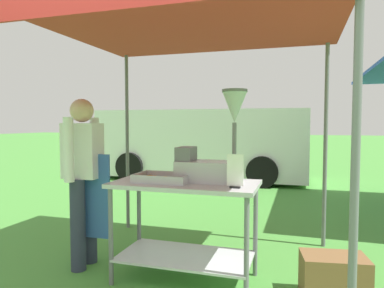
{
  "coord_description": "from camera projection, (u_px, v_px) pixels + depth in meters",
  "views": [
    {
      "loc": [
        1.02,
        -1.88,
        1.38
      ],
      "look_at": [
        0.07,
        1.2,
        1.19
      ],
      "focal_mm": 33.0,
      "sensor_mm": 36.0,
      "label": 1
    }
  ],
  "objects": [
    {
      "name": "van_white",
      "position": [
        204.0,
        143.0,
        8.83
      ],
      "size": [
        5.03,
        2.11,
        1.69
      ],
      "color": "white",
      "rests_on": "ground"
    },
    {
      "name": "donut_tray",
      "position": [
        163.0,
        179.0,
        3.08
      ],
      "size": [
        0.47,
        0.33,
        0.07
      ],
      "color": "#B7B7BC",
      "rests_on": "donut_cart"
    },
    {
      "name": "menu_sign",
      "position": [
        235.0,
        173.0,
        2.77
      ],
      "size": [
        0.13,
        0.05,
        0.27
      ],
      "color": "black",
      "rests_on": "donut_cart"
    },
    {
      "name": "donut_cart",
      "position": [
        185.0,
        210.0,
        3.07
      ],
      "size": [
        1.25,
        0.65,
        0.87
      ],
      "color": "#B7B7BC",
      "rests_on": "ground"
    },
    {
      "name": "vendor",
      "position": [
        84.0,
        173.0,
        3.36
      ],
      "size": [
        0.45,
        0.53,
        1.61
      ],
      "color": "#2D3347",
      "rests_on": "ground"
    },
    {
      "name": "ground_plane",
      "position": [
        252.0,
        185.0,
        7.9
      ],
      "size": [
        70.0,
        70.0,
        0.0
      ],
      "primitive_type": "plane",
      "color": "#478E38"
    },
    {
      "name": "supply_crate",
      "position": [
        334.0,
        277.0,
        2.78
      ],
      "size": [
        0.54,
        0.39,
        0.34
      ],
      "color": "brown",
      "rests_on": "ground"
    },
    {
      "name": "stall_canopy",
      "position": [
        189.0,
        28.0,
        3.07
      ],
      "size": [
        2.63,
        2.43,
        2.3
      ],
      "color": "slate",
      "rests_on": "ground"
    },
    {
      "name": "donut_fryer",
      "position": [
        214.0,
        153.0,
        3.04
      ],
      "size": [
        0.61,
        0.28,
        0.79
      ],
      "color": "#B7B7BC",
      "rests_on": "donut_cart"
    }
  ]
}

